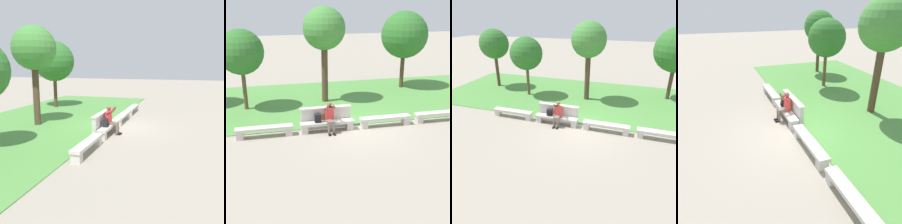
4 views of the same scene
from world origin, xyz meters
TOP-DOWN VIEW (x-y plane):
  - ground_plane at (0.00, 0.00)m, footprint 80.00×80.00m
  - grass_strip at (0.00, 4.38)m, footprint 22.39×8.00m
  - bench_main at (-4.02, 0.00)m, footprint 2.36×0.40m
  - bench_near at (-1.34, 0.00)m, footprint 2.36×0.40m
  - bench_mid at (1.34, 0.00)m, footprint 2.36×0.40m
  - bench_far at (4.02, 0.00)m, footprint 2.36×0.40m
  - backrest_wall_with_plaque at (-1.34, 0.34)m, footprint 2.25×0.24m
  - person_photographer at (-1.23, -0.08)m, footprint 0.47×0.72m
  - backpack at (-1.75, 0.02)m, footprint 0.28×0.24m
  - tree_behind_wall at (-0.63, 4.18)m, footprint 2.25×2.25m
  - tree_left_background at (-8.19, 4.90)m, footprint 2.24×2.24m
  - tree_far_back at (-4.90, 3.78)m, footprint 2.25×2.25m

SIDE VIEW (x-z plane):
  - ground_plane at x=0.00m, z-range 0.00..0.00m
  - grass_strip at x=0.00m, z-range 0.00..0.03m
  - bench_main at x=-4.02m, z-range 0.08..0.53m
  - bench_near at x=-1.34m, z-range 0.08..0.53m
  - bench_mid at x=1.34m, z-range 0.08..0.53m
  - bench_far at x=4.02m, z-range 0.08..0.53m
  - backrest_wall_with_plaque at x=-1.34m, z-range 0.01..1.02m
  - backpack at x=-1.75m, z-range 0.41..0.84m
  - person_photographer at x=-1.23m, z-range 0.08..1.40m
  - tree_far_back at x=-4.90m, z-range 0.92..5.04m
  - tree_left_background at x=-8.19m, z-range 1.09..5.58m
  - tree_behind_wall at x=-0.63m, z-range 1.37..6.50m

